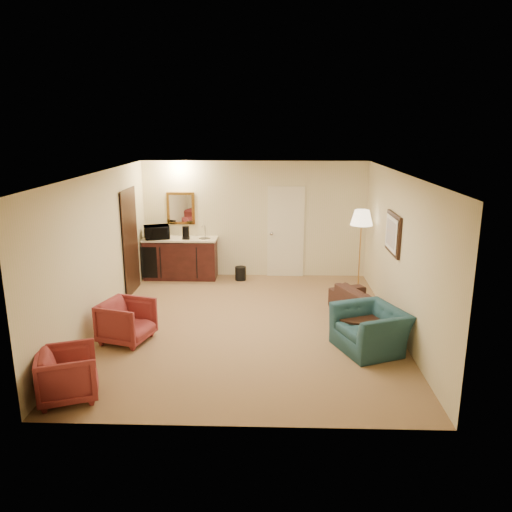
% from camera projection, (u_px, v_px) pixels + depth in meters
% --- Properties ---
extents(ground, '(6.00, 6.00, 0.00)m').
position_uv_depth(ground, '(249.00, 325.00, 8.61)').
color(ground, olive).
rests_on(ground, ground).
extents(room_walls, '(5.02, 6.01, 2.61)m').
position_uv_depth(room_walls, '(245.00, 219.00, 8.93)').
color(room_walls, beige).
rests_on(room_walls, ground).
extents(wetbar_cabinet, '(1.64, 0.58, 0.92)m').
position_uv_depth(wetbar_cabinet, '(181.00, 258.00, 11.18)').
color(wetbar_cabinet, '#391412').
rests_on(wetbar_cabinet, ground).
extents(sofa, '(1.20, 1.88, 0.71)m').
position_uv_depth(sofa, '(372.00, 301.00, 8.73)').
color(sofa, black).
rests_on(sofa, ground).
extents(teal_armchair, '(1.00, 1.19, 0.89)m').
position_uv_depth(teal_armchair, '(370.00, 322.00, 7.57)').
color(teal_armchair, '#1E424D').
rests_on(teal_armchair, ground).
extents(rose_chair_near, '(0.85, 0.88, 0.74)m').
position_uv_depth(rose_chair_near, '(127.00, 319.00, 7.89)').
color(rose_chair_near, maroon).
rests_on(rose_chair_near, ground).
extents(rose_chair_far, '(0.85, 0.88, 0.72)m').
position_uv_depth(rose_chair_far, '(68.00, 372.00, 6.23)').
color(rose_chair_far, maroon).
rests_on(rose_chair_far, ground).
extents(coffee_table, '(0.75, 0.51, 0.43)m').
position_uv_depth(coffee_table, '(360.00, 330.00, 7.87)').
color(coffee_table, black).
rests_on(coffee_table, ground).
extents(floor_lamp, '(0.54, 0.54, 1.71)m').
position_uv_depth(floor_lamp, '(360.00, 251.00, 10.22)').
color(floor_lamp, '#C18940').
rests_on(floor_lamp, ground).
extents(waste_bin, '(0.28, 0.28, 0.30)m').
position_uv_depth(waste_bin, '(241.00, 273.00, 11.10)').
color(waste_bin, black).
rests_on(waste_bin, ground).
extents(microwave, '(0.60, 0.46, 0.36)m').
position_uv_depth(microwave, '(156.00, 231.00, 10.97)').
color(microwave, black).
rests_on(microwave, wetbar_cabinet).
extents(coffee_maker, '(0.19, 0.19, 0.29)m').
position_uv_depth(coffee_maker, '(186.00, 233.00, 10.94)').
color(coffee_maker, black).
rests_on(coffee_maker, wetbar_cabinet).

